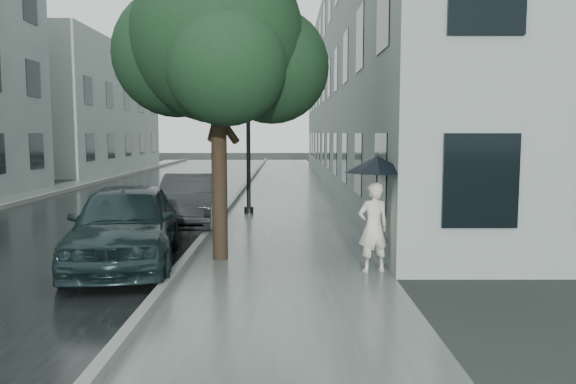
{
  "coord_description": "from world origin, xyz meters",
  "views": [
    {
      "loc": [
        0.24,
        -7.33,
        2.35
      ],
      "look_at": [
        0.26,
        2.66,
        1.3
      ],
      "focal_mm": 35.0,
      "sensor_mm": 36.0,
      "label": 1
    }
  ],
  "objects_px": {
    "pedestrian": "(373,227)",
    "car_far": "(191,200)",
    "lamp_post": "(243,112)",
    "street_tree": "(218,35)",
    "car_near": "(126,224)"
  },
  "relations": [
    {
      "from": "pedestrian",
      "to": "car_far",
      "type": "relative_size",
      "value": 0.39
    },
    {
      "from": "lamp_post",
      "to": "car_far",
      "type": "height_order",
      "value": "lamp_post"
    },
    {
      "from": "car_far",
      "to": "lamp_post",
      "type": "bearing_deg",
      "value": 59.11
    },
    {
      "from": "pedestrian",
      "to": "lamp_post",
      "type": "bearing_deg",
      "value": -85.76
    },
    {
      "from": "street_tree",
      "to": "car_near",
      "type": "height_order",
      "value": "street_tree"
    },
    {
      "from": "car_near",
      "to": "pedestrian",
      "type": "bearing_deg",
      "value": -15.46
    },
    {
      "from": "pedestrian",
      "to": "lamp_post",
      "type": "distance_m",
      "value": 7.84
    },
    {
      "from": "lamp_post",
      "to": "car_near",
      "type": "relative_size",
      "value": 1.2
    },
    {
      "from": "pedestrian",
      "to": "car_far",
      "type": "distance_m",
      "value": 6.26
    },
    {
      "from": "street_tree",
      "to": "car_near",
      "type": "relative_size",
      "value": 1.42
    },
    {
      "from": "pedestrian",
      "to": "car_near",
      "type": "bearing_deg",
      "value": -24.02
    },
    {
      "from": "car_near",
      "to": "car_far",
      "type": "distance_m",
      "value": 4.38
    },
    {
      "from": "pedestrian",
      "to": "lamp_post",
      "type": "relative_size",
      "value": 0.29
    },
    {
      "from": "pedestrian",
      "to": "street_tree",
      "type": "bearing_deg",
      "value": -39.52
    },
    {
      "from": "car_near",
      "to": "car_far",
      "type": "xyz_separation_m",
      "value": [
        0.43,
        4.36,
        -0.08
      ]
    }
  ]
}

